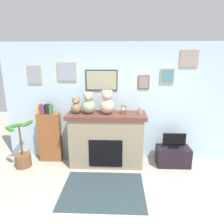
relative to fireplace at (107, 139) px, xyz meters
name	(u,v)px	position (x,y,z in m)	size (l,w,h in m)	color
ground_plane	(121,221)	(0.31, -1.65, -0.58)	(12.00, 12.00, 0.00)	#A8A697
back_wall	(121,103)	(0.31, 0.35, 0.73)	(5.20, 0.15, 2.60)	silver
fireplace	(107,139)	(0.00, 0.00, 0.00)	(1.65, 0.64, 1.15)	gray
bookshelf	(50,135)	(-1.28, 0.09, 0.02)	(0.49, 0.16, 1.31)	brown
potted_plant	(22,153)	(-1.79, -0.21, -0.26)	(0.58, 0.61, 1.03)	brown
tv_stand	(173,156)	(1.44, -0.01, -0.37)	(0.70, 0.40, 0.41)	black
television	(174,141)	(1.44, -0.01, -0.02)	(0.48, 0.14, 0.32)	black
area_rug	(103,190)	(0.00, -0.97, -0.58)	(1.45, 1.14, 0.01)	#2B3A40
candle_jar	(140,111)	(0.70, -0.02, 0.64)	(0.08, 0.08, 0.14)	gray
mantel_clock	(124,110)	(0.36, -0.02, 0.66)	(0.10, 0.08, 0.18)	brown
teddy_bear_tan	(76,106)	(-0.62, -0.02, 0.73)	(0.21, 0.21, 0.35)	olive
teddy_bear_brown	(89,104)	(-0.36, -0.02, 0.78)	(0.28, 0.28, 0.46)	#969E80
teddy_bear_cream	(107,103)	(0.02, -0.02, 0.79)	(0.31, 0.31, 0.50)	tan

